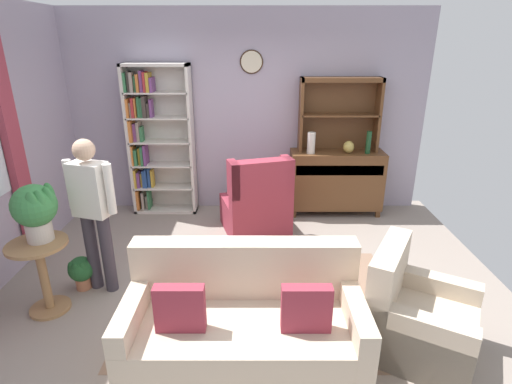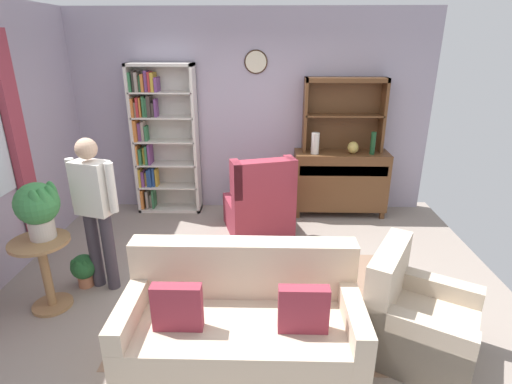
{
  "view_description": "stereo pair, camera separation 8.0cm",
  "coord_description": "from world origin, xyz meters",
  "px_view_note": "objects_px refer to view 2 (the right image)",
  "views": [
    {
      "loc": [
        0.11,
        -3.57,
        2.39
      ],
      "look_at": [
        0.1,
        0.2,
        0.95
      ],
      "focal_mm": 28.11,
      "sensor_mm": 36.0,
      "label": 1
    },
    {
      "loc": [
        0.19,
        -3.57,
        2.39
      ],
      "look_at": [
        0.1,
        0.2,
        0.95
      ],
      "focal_mm": 28.11,
      "sensor_mm": 36.0,
      "label": 2
    }
  ],
  "objects_px": {
    "wingback_chair": "(260,206)",
    "person_reading": "(95,205)",
    "vase_round": "(353,148)",
    "potted_plant_large": "(38,206)",
    "sideboard": "(340,180)",
    "sideboard_hutch": "(344,105)",
    "couch_floral": "(242,325)",
    "potted_plant_small": "(84,269)",
    "plant_stand": "(45,267)",
    "armchair_floral": "(415,322)",
    "bottle_wine": "(373,143)",
    "vase_tall": "(315,143)",
    "bookshelf": "(160,138)"
  },
  "relations": [
    {
      "from": "sideboard_hutch",
      "to": "person_reading",
      "type": "bearing_deg",
      "value": -142.96
    },
    {
      "from": "wingback_chair",
      "to": "potted_plant_small",
      "type": "relative_size",
      "value": 2.98
    },
    {
      "from": "vase_round",
      "to": "armchair_floral",
      "type": "bearing_deg",
      "value": -89.81
    },
    {
      "from": "vase_tall",
      "to": "bottle_wine",
      "type": "distance_m",
      "value": 0.78
    },
    {
      "from": "vase_tall",
      "to": "plant_stand",
      "type": "height_order",
      "value": "vase_tall"
    },
    {
      "from": "bottle_wine",
      "to": "potted_plant_small",
      "type": "distance_m",
      "value": 3.88
    },
    {
      "from": "wingback_chair",
      "to": "person_reading",
      "type": "height_order",
      "value": "person_reading"
    },
    {
      "from": "bookshelf",
      "to": "armchair_floral",
      "type": "height_order",
      "value": "bookshelf"
    },
    {
      "from": "sideboard_hutch",
      "to": "vase_round",
      "type": "height_order",
      "value": "sideboard_hutch"
    },
    {
      "from": "vase_tall",
      "to": "potted_plant_small",
      "type": "bearing_deg",
      "value": -143.55
    },
    {
      "from": "bookshelf",
      "to": "wingback_chair",
      "type": "bearing_deg",
      "value": -28.03
    },
    {
      "from": "armchair_floral",
      "to": "plant_stand",
      "type": "relative_size",
      "value": 1.49
    },
    {
      "from": "plant_stand",
      "to": "potted_plant_large",
      "type": "height_order",
      "value": "potted_plant_large"
    },
    {
      "from": "vase_round",
      "to": "plant_stand",
      "type": "height_order",
      "value": "vase_round"
    },
    {
      "from": "bookshelf",
      "to": "person_reading",
      "type": "bearing_deg",
      "value": -93.86
    },
    {
      "from": "vase_tall",
      "to": "potted_plant_large",
      "type": "relative_size",
      "value": 0.56
    },
    {
      "from": "vase_round",
      "to": "potted_plant_large",
      "type": "xyz_separation_m",
      "value": [
        -3.19,
        -2.16,
        0.01
      ]
    },
    {
      "from": "couch_floral",
      "to": "plant_stand",
      "type": "relative_size",
      "value": 2.56
    },
    {
      "from": "vase_round",
      "to": "couch_floral",
      "type": "bearing_deg",
      "value": -115.81
    },
    {
      "from": "wingback_chair",
      "to": "vase_round",
      "type": "bearing_deg",
      "value": 25.71
    },
    {
      "from": "sideboard_hutch",
      "to": "potted_plant_large",
      "type": "relative_size",
      "value": 2.1
    },
    {
      "from": "sideboard",
      "to": "sideboard_hutch",
      "type": "xyz_separation_m",
      "value": [
        0.0,
        0.11,
        1.05
      ]
    },
    {
      "from": "armchair_floral",
      "to": "wingback_chair",
      "type": "distance_m",
      "value": 2.47
    },
    {
      "from": "couch_floral",
      "to": "wingback_chair",
      "type": "distance_m",
      "value": 2.22
    },
    {
      "from": "bottle_wine",
      "to": "potted_plant_large",
      "type": "xyz_separation_m",
      "value": [
        -3.45,
        -2.14,
        -0.06
      ]
    },
    {
      "from": "vase_tall",
      "to": "wingback_chair",
      "type": "height_order",
      "value": "vase_tall"
    },
    {
      "from": "vase_tall",
      "to": "potted_plant_small",
      "type": "xyz_separation_m",
      "value": [
        -2.52,
        -1.86,
        -0.86
      ]
    },
    {
      "from": "potted_plant_small",
      "to": "potted_plant_large",
      "type": "bearing_deg",
      "value": -118.14
    },
    {
      "from": "couch_floral",
      "to": "armchair_floral",
      "type": "distance_m",
      "value": 1.38
    },
    {
      "from": "sideboard",
      "to": "couch_floral",
      "type": "height_order",
      "value": "sideboard"
    },
    {
      "from": "armchair_floral",
      "to": "wingback_chair",
      "type": "height_order",
      "value": "wingback_chair"
    },
    {
      "from": "potted_plant_small",
      "to": "person_reading",
      "type": "height_order",
      "value": "person_reading"
    },
    {
      "from": "bottle_wine",
      "to": "armchair_floral",
      "type": "bearing_deg",
      "value": -95.3
    },
    {
      "from": "bookshelf",
      "to": "bottle_wine",
      "type": "relative_size",
      "value": 6.8
    },
    {
      "from": "vase_round",
      "to": "bottle_wine",
      "type": "distance_m",
      "value": 0.27
    },
    {
      "from": "couch_floral",
      "to": "potted_plant_small",
      "type": "height_order",
      "value": "couch_floral"
    },
    {
      "from": "vase_round",
      "to": "bottle_wine",
      "type": "xyz_separation_m",
      "value": [
        0.26,
        -0.02,
        0.07
      ]
    },
    {
      "from": "bottle_wine",
      "to": "armchair_floral",
      "type": "relative_size",
      "value": 0.29
    },
    {
      "from": "bottle_wine",
      "to": "vase_tall",
      "type": "bearing_deg",
      "value": 179.34
    },
    {
      "from": "wingback_chair",
      "to": "potted_plant_large",
      "type": "relative_size",
      "value": 2.0
    },
    {
      "from": "vase_round",
      "to": "armchair_floral",
      "type": "relative_size",
      "value": 0.16
    },
    {
      "from": "sideboard",
      "to": "potted_plant_small",
      "type": "distance_m",
      "value": 3.51
    },
    {
      "from": "sideboard_hutch",
      "to": "bottle_wine",
      "type": "height_order",
      "value": "sideboard_hutch"
    },
    {
      "from": "sideboard",
      "to": "sideboard_hutch",
      "type": "height_order",
      "value": "sideboard_hutch"
    },
    {
      "from": "vase_round",
      "to": "person_reading",
      "type": "distance_m",
      "value": 3.39
    },
    {
      "from": "sideboard",
      "to": "wingback_chair",
      "type": "xyz_separation_m",
      "value": [
        -1.14,
        -0.68,
        -0.13
      ]
    },
    {
      "from": "potted_plant_large",
      "to": "wingback_chair",
      "type": "bearing_deg",
      "value": 38.83
    },
    {
      "from": "armchair_floral",
      "to": "potted_plant_small",
      "type": "distance_m",
      "value": 3.17
    },
    {
      "from": "couch_floral",
      "to": "person_reading",
      "type": "distance_m",
      "value": 1.85
    },
    {
      "from": "plant_stand",
      "to": "armchair_floral",
      "type": "bearing_deg",
      "value": -8.98
    }
  ]
}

